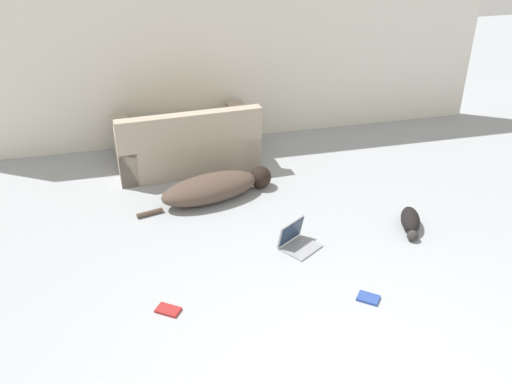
% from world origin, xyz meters
% --- Properties ---
extents(wall_back, '(6.89, 0.06, 2.76)m').
position_xyz_m(wall_back, '(0.00, 4.63, 1.38)').
color(wall_back, silver).
rests_on(wall_back, ground_plane).
extents(couch, '(1.70, 1.02, 0.79)m').
position_xyz_m(couch, '(-0.64, 3.97, 0.26)').
color(couch, tan).
rests_on(couch, ground_plane).
extents(dog, '(1.56, 0.70, 0.28)m').
position_xyz_m(dog, '(-0.45, 3.05, 0.14)').
color(dog, '#4C3D33').
rests_on(dog, ground_plane).
extents(cat, '(0.32, 0.60, 0.17)m').
position_xyz_m(cat, '(1.36, 2.02, 0.08)').
color(cat, black).
rests_on(cat, ground_plane).
extents(laptop_open, '(0.45, 0.44, 0.26)m').
position_xyz_m(laptop_open, '(0.15, 1.99, 0.08)').
color(laptop_open, gray).
rests_on(laptop_open, ground_plane).
extents(book_red, '(0.23, 0.21, 0.02)m').
position_xyz_m(book_red, '(-1.14, 1.34, 0.01)').
color(book_red, maroon).
rests_on(book_red, ground_plane).
extents(book_blue, '(0.22, 0.21, 0.02)m').
position_xyz_m(book_blue, '(0.52, 1.10, 0.01)').
color(book_blue, '#28428E').
rests_on(book_blue, ground_plane).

